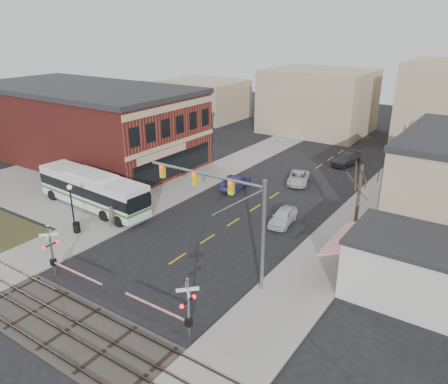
# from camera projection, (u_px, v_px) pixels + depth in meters

# --- Properties ---
(ground) EXTENTS (160.00, 160.00, 0.00)m
(ground) POSITION_uv_depth(u_px,v_px,m) (160.00, 270.00, 32.34)
(ground) COLOR black
(ground) RESTS_ON ground
(sidewalk_west) EXTENTS (5.00, 60.00, 0.12)m
(sidewalk_west) POSITION_uv_depth(u_px,v_px,m) (212.00, 173.00, 52.70)
(sidewalk_west) COLOR gray
(sidewalk_west) RESTS_ON ground
(sidewalk_east) EXTENTS (5.00, 60.00, 0.12)m
(sidewalk_east) POSITION_uv_depth(u_px,v_px,m) (370.00, 209.00, 42.79)
(sidewalk_east) COLOR gray
(sidewalk_east) RESTS_ON ground
(plaza_west) EXTENTS (20.00, 10.00, 0.11)m
(plaza_west) POSITION_uv_depth(u_px,v_px,m) (40.00, 190.00, 47.66)
(plaza_west) COLOR gray
(plaza_west) RESTS_ON ground
(ballast_strip) EXTENTS (160.00, 5.00, 0.06)m
(ballast_strip) POSITION_uv_depth(u_px,v_px,m) (70.00, 328.00, 26.16)
(ballast_strip) COLOR #332D28
(ballast_strip) RESTS_ON ground
(rail_tracks) EXTENTS (160.00, 3.91, 0.14)m
(rail_tracks) POSITION_uv_depth(u_px,v_px,m) (70.00, 327.00, 26.13)
(rail_tracks) COLOR #2D231E
(rail_tracks) RESTS_ON ground
(brick_building) EXTENTS (30.40, 15.40, 9.60)m
(brick_building) POSITION_uv_depth(u_px,v_px,m) (86.00, 123.00, 57.01)
(brick_building) COLOR maroon
(brick_building) RESTS_ON ground
(awning_shop) EXTENTS (9.74, 6.20, 4.30)m
(awning_shop) POSITION_uv_depth(u_px,v_px,m) (413.00, 267.00, 28.62)
(awning_shop) COLOR beige
(awning_shop) RESTS_ON ground
(tree_east_a) EXTENTS (0.28, 0.28, 6.75)m
(tree_east_a) POSITION_uv_depth(u_px,v_px,m) (357.00, 205.00, 34.84)
(tree_east_a) COLOR #382B21
(tree_east_a) RESTS_ON sidewalk_east
(tree_east_b) EXTENTS (0.28, 0.28, 6.30)m
(tree_east_b) POSITION_uv_depth(u_px,v_px,m) (382.00, 187.00, 39.39)
(tree_east_b) COLOR #382B21
(tree_east_b) RESTS_ON sidewalk_east
(tree_east_c) EXTENTS (0.28, 0.28, 7.20)m
(tree_east_c) POSITION_uv_depth(u_px,v_px,m) (406.00, 161.00, 45.29)
(tree_east_c) COLOR #382B21
(tree_east_c) RESTS_ON sidewalk_east
(transit_bus) EXTENTS (13.53, 3.73, 3.45)m
(transit_bus) POSITION_uv_depth(u_px,v_px,m) (93.00, 190.00, 42.45)
(transit_bus) COLOR silver
(transit_bus) RESTS_ON ground
(traffic_signal_mast) EXTENTS (9.55, 0.30, 8.00)m
(traffic_signal_mast) POSITION_uv_depth(u_px,v_px,m) (229.00, 205.00, 29.29)
(traffic_signal_mast) COLOR gray
(traffic_signal_mast) RESTS_ON ground
(rr_crossing_west) EXTENTS (5.60, 1.36, 4.00)m
(rr_crossing_west) POSITION_uv_depth(u_px,v_px,m) (55.00, 253.00, 30.75)
(rr_crossing_west) COLOR gray
(rr_crossing_west) RESTS_ON ground
(rr_crossing_east) EXTENTS (5.60, 1.36, 4.00)m
(rr_crossing_east) POSITION_uv_depth(u_px,v_px,m) (182.00, 307.00, 24.96)
(rr_crossing_east) COLOR gray
(rr_crossing_east) RESTS_ON ground
(street_lamp) EXTENTS (0.44, 0.44, 4.06)m
(street_lamp) POSITION_uv_depth(u_px,v_px,m) (71.00, 197.00, 37.67)
(street_lamp) COLOR black
(street_lamp) RESTS_ON sidewalk_west
(trash_bin) EXTENTS (0.60, 0.60, 0.89)m
(trash_bin) POSITION_uv_depth(u_px,v_px,m) (77.00, 227.00, 37.80)
(trash_bin) COLOR black
(trash_bin) RESTS_ON sidewalk_west
(car_a) EXTENTS (2.18, 4.37, 1.43)m
(car_a) POSITION_uv_depth(u_px,v_px,m) (283.00, 217.00, 39.49)
(car_a) COLOR silver
(car_a) RESTS_ON ground
(car_b) EXTENTS (1.99, 4.65, 1.49)m
(car_b) POSITION_uv_depth(u_px,v_px,m) (236.00, 182.00, 47.86)
(car_b) COLOR #1F1D48
(car_b) RESTS_ON ground
(car_c) EXTENTS (3.47, 5.08, 1.29)m
(car_c) POSITION_uv_depth(u_px,v_px,m) (298.00, 178.00, 49.49)
(car_c) COLOR #B8B8B8
(car_c) RESTS_ON ground
(car_d) EXTENTS (3.00, 5.29, 1.45)m
(car_d) POSITION_uv_depth(u_px,v_px,m) (346.00, 159.00, 55.96)
(car_d) COLOR #45454A
(car_d) RESTS_ON ground
(pedestrian_near) EXTENTS (0.67, 0.82, 1.92)m
(pedestrian_near) POSITION_uv_depth(u_px,v_px,m) (112.00, 216.00, 38.65)
(pedestrian_near) COLOR #544B43
(pedestrian_near) RESTS_ON sidewalk_west
(pedestrian_far) EXTENTS (1.12, 1.16, 1.89)m
(pedestrian_far) POSITION_uv_depth(u_px,v_px,m) (138.00, 199.00, 42.58)
(pedestrian_far) COLOR #2D3850
(pedestrian_far) RESTS_ON sidewalk_west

